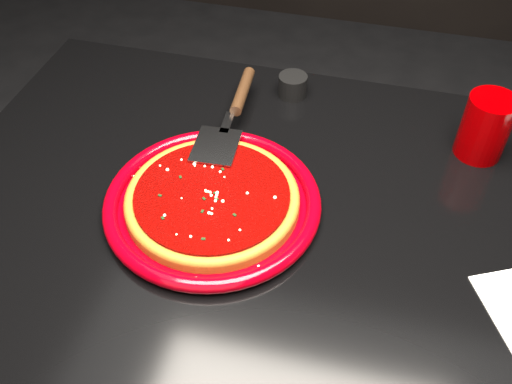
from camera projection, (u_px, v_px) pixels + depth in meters
table at (299, 356)px, 1.10m from camera, size 1.20×0.80×0.75m
plate at (213, 202)px, 0.86m from camera, size 0.40×0.40×0.02m
pizza_crust at (212, 201)px, 0.86m from camera, size 0.32×0.32×0.01m
pizza_crust_rim at (212, 198)px, 0.85m from camera, size 0.32×0.32×0.02m
pizza_sauce at (212, 195)px, 0.85m from camera, size 0.28×0.28×0.01m
parmesan_dusting at (212, 192)px, 0.84m from camera, size 0.23×0.23×0.01m
basil_flecks at (212, 193)px, 0.84m from camera, size 0.21×0.21×0.00m
pizza_server at (232, 115)px, 0.96m from camera, size 0.10×0.30×0.02m
cup at (485, 127)px, 0.92m from camera, size 0.08×0.08×0.11m
ramekin at (293, 86)px, 1.06m from camera, size 0.07×0.07×0.04m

